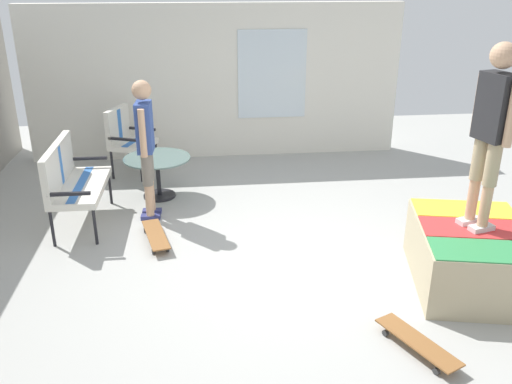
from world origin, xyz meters
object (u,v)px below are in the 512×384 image
Objects in this scene: patio_bench at (70,177)px; person_watching at (145,139)px; person_skater at (492,124)px; skateboard_spare at (417,342)px; skateboard_by_bench at (156,235)px; patio_table at (158,169)px; patio_chair_near_house at (126,135)px; skate_ramp at (474,256)px.

person_watching is (0.12, -0.91, 0.40)m from patio_bench.
person_skater is 2.15× the size of skateboard_spare.
patio_bench is 1.52× the size of skateboard_by_bench.
person_watching reaches higher than patio_table.
person_watching is at bearing 59.29° from person_skater.
patio_chair_near_house is at bearing -14.94° from patio_bench.
person_watching is at bearing -164.57° from patio_chair_near_house.
person_watching is 3.84m from person_skater.
patio_bench is 1.00m from person_watching.
patio_bench is 4.66m from person_skater.
patio_chair_near_house reaches higher than skateboard_spare.
skate_ramp is 2.59× the size of skateboard_spare.
skate_ramp is 4.14m from patio_table.
person_watching is (-1.62, -0.45, 0.40)m from patio_chair_near_house.
patio_chair_near_house is 1.13× the size of patio_table.
skate_ramp is at bearing -128.94° from patio_table.
skateboard_spare is (-0.99, 0.91, -1.55)m from person_skater.
person_watching is at bearing 38.84° from skateboard_spare.
skate_ramp reaches higher than skateboard_by_bench.
person_watching is at bearing 173.80° from patio_table.
person_skater reaches higher than person_watching.
patio_chair_near_house is 1.24× the size of skateboard_by_bench.
patio_chair_near_house is at bearing 46.22° from person_skater.
skateboard_by_bench is at bearing 68.67° from skate_ramp.
patio_chair_near_house is at bearing 27.65° from patio_table.
patio_chair_near_house is at bearing 13.17° from skateboard_by_bench.
patio_table is 1.40m from skateboard_by_bench.
person_skater is at bearing -120.71° from person_watching.
skate_ramp is 1.33m from person_skater.
patio_chair_near_house is 0.59× the size of person_watching.
skate_ramp is 2.54× the size of skateboard_by_bench.
skate_ramp is 2.05× the size of patio_chair_near_house.
skate_ramp is 3.90m from person_watching.
person_watching reaches higher than patio_chair_near_house.
skateboard_spare is at bearing -141.16° from person_watching.
patio_bench and patio_chair_near_house have the same top height.
person_skater is at bearing -128.84° from patio_table.
person_watching is 1.18m from skateboard_by_bench.
patio_table is 1.09× the size of skateboard_by_bench.
patio_chair_near_house is 0.59× the size of person_skater.
skateboard_by_bench is (-0.72, -0.10, -0.93)m from person_watching.
person_watching is 0.99× the size of person_skater.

